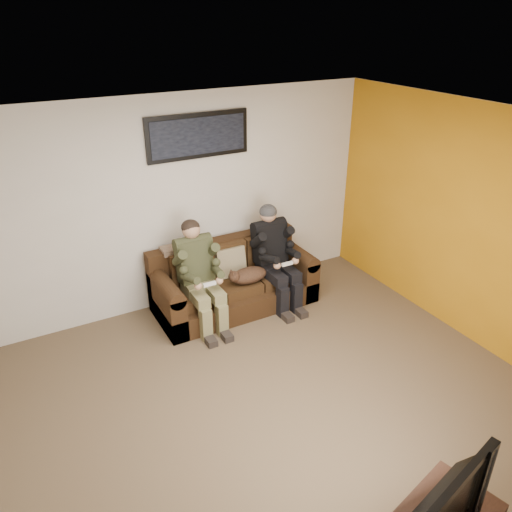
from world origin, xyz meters
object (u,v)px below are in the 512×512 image
sofa (232,282)px  person_right (274,251)px  person_left (199,270)px  cat (248,275)px  framed_poster (198,136)px

sofa → person_right: (0.51, -0.16, 0.39)m
person_right → person_left: bearing=-180.0°
cat → person_right: bearing=10.3°
person_right → framed_poster: (-0.71, 0.56, 1.40)m
person_right → framed_poster: bearing=141.7°
person_right → framed_poster: framed_poster is taller
person_left → person_right: 1.02m
cat → framed_poster: bearing=114.9°
sofa → cat: bearing=-68.4°
person_left → person_right: size_ratio=0.99×
person_left → framed_poster: size_ratio=1.00×
sofa → person_left: bearing=-162.0°
sofa → cat: 0.32m
sofa → person_right: 0.66m
person_left → framed_poster: bearing=61.0°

